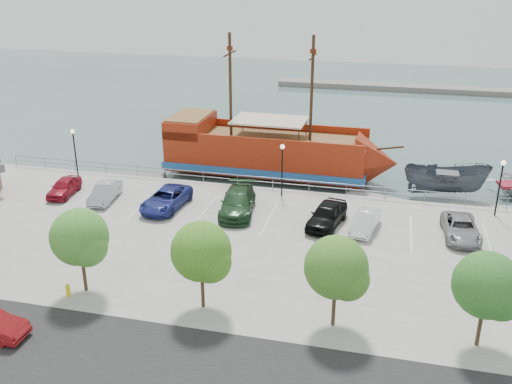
# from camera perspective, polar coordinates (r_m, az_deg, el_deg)

# --- Properties ---
(ground) EXTENTS (160.00, 160.00, 0.00)m
(ground) POSITION_cam_1_polar(r_m,az_deg,el_deg) (40.16, 0.71, -5.14)
(ground) COLOR #304948
(street) EXTENTS (100.00, 8.00, 0.04)m
(street) POSITION_cam_1_polar(r_m,az_deg,el_deg) (26.81, -7.48, -18.47)
(street) COLOR black
(street) RESTS_ON land_slab
(sidewalk) EXTENTS (100.00, 4.00, 0.05)m
(sidewalk) POSITION_cam_1_polar(r_m,az_deg,el_deg) (31.31, -3.52, -11.61)
(sidewalk) COLOR gray
(sidewalk) RESTS_ON land_slab
(seawall_railing) EXTENTS (50.00, 0.06, 1.00)m
(seawall_railing) POSITION_cam_1_polar(r_m,az_deg,el_deg) (46.51, 2.90, 0.81)
(seawall_railing) COLOR slate
(seawall_railing) RESTS_ON land_slab
(far_shore) EXTENTS (40.00, 3.00, 0.80)m
(far_shore) POSITION_cam_1_polar(r_m,az_deg,el_deg) (91.61, 14.96, 10.01)
(far_shore) COLOR gray
(far_shore) RESTS_ON ground
(pirate_ship) EXTENTS (21.17, 6.14, 13.31)m
(pirate_ship) POSITION_cam_1_polar(r_m,az_deg,el_deg) (51.67, 2.73, 3.84)
(pirate_ship) COLOR maroon
(pirate_ship) RESTS_ON ground
(patrol_boat) EXTENTS (7.22, 3.27, 2.71)m
(patrol_boat) POSITION_cam_1_polar(r_m,az_deg,el_deg) (49.78, 18.49, 0.90)
(patrol_boat) COLOR #434A52
(patrol_boat) RESTS_ON ground
(dock_west) EXTENTS (7.82, 3.91, 0.43)m
(dock_west) POSITION_cam_1_polar(r_m,az_deg,el_deg) (52.96, -13.18, 1.42)
(dock_west) COLOR slate
(dock_west) RESTS_ON ground
(dock_mid) EXTENTS (6.66, 3.82, 0.37)m
(dock_mid) POSITION_cam_1_polar(r_m,az_deg,el_deg) (47.61, 12.74, -0.96)
(dock_mid) COLOR gray
(dock_mid) RESTS_ON ground
(dock_east) EXTENTS (6.98, 2.08, 0.40)m
(dock_east) POSITION_cam_1_polar(r_m,az_deg,el_deg) (48.38, 22.93, -1.83)
(dock_east) COLOR gray
(dock_east) RESTS_ON ground
(fire_hydrant) EXTENTS (0.27, 0.27, 0.79)m
(fire_hydrant) POSITION_cam_1_polar(r_m,az_deg,el_deg) (33.76, -18.29, -9.27)
(fire_hydrant) COLOR yellow
(fire_hydrant) RESTS_ON sidewalk
(lamp_post_left) EXTENTS (0.36, 0.36, 4.28)m
(lamp_post_left) POSITION_cam_1_polar(r_m,az_deg,el_deg) (50.90, -17.72, 4.54)
(lamp_post_left) COLOR black
(lamp_post_left) RESTS_ON land_slab
(lamp_post_mid) EXTENTS (0.36, 0.36, 4.28)m
(lamp_post_mid) POSITION_cam_1_polar(r_m,az_deg,el_deg) (44.48, 2.63, 3.12)
(lamp_post_mid) COLOR black
(lamp_post_mid) RESTS_ON land_slab
(lamp_post_right) EXTENTS (0.36, 0.36, 4.28)m
(lamp_post_right) POSITION_cam_1_polar(r_m,az_deg,el_deg) (44.48, 23.29, 1.28)
(lamp_post_right) COLOR black
(lamp_post_right) RESTS_ON land_slab
(tree_c) EXTENTS (3.30, 3.20, 5.00)m
(tree_c) POSITION_cam_1_polar(r_m,az_deg,el_deg) (32.57, -17.06, -4.55)
(tree_c) COLOR #473321
(tree_c) RESTS_ON sidewalk
(tree_d) EXTENTS (3.30, 3.20, 5.00)m
(tree_d) POSITION_cam_1_polar(r_m,az_deg,el_deg) (29.80, -5.28, -6.18)
(tree_d) COLOR #473321
(tree_d) RESTS_ON sidewalk
(tree_e) EXTENTS (3.30, 3.20, 5.00)m
(tree_e) POSITION_cam_1_polar(r_m,az_deg,el_deg) (28.51, 8.29, -7.73)
(tree_e) COLOR #473321
(tree_e) RESTS_ON sidewalk
(tree_f) EXTENTS (3.30, 3.20, 5.00)m
(tree_f) POSITION_cam_1_polar(r_m,az_deg,el_deg) (28.91, 22.37, -8.87)
(tree_f) COLOR #473321
(tree_f) RESTS_ON sidewalk
(parked_car_a) EXTENTS (2.02, 4.15, 1.36)m
(parked_car_a) POSITION_cam_1_polar(r_m,az_deg,el_deg) (47.95, -18.64, 0.50)
(parked_car_a) COLOR maroon
(parked_car_a) RESTS_ON land_slab
(parked_car_b) EXTENTS (1.90, 4.27, 1.36)m
(parked_car_b) POSITION_cam_1_polar(r_m,az_deg,el_deg) (45.88, -14.87, -0.03)
(parked_car_b) COLOR #9A9DA9
(parked_car_b) RESTS_ON land_slab
(parked_car_c) EXTENTS (2.83, 5.46, 1.47)m
(parked_car_c) POSITION_cam_1_polar(r_m,az_deg,el_deg) (43.50, -8.98, -0.69)
(parked_car_c) COLOR navy
(parked_car_c) RESTS_ON land_slab
(parked_car_d) EXTENTS (3.15, 6.05, 1.67)m
(parked_car_d) POSITION_cam_1_polar(r_m,az_deg,el_deg) (42.15, -1.85, -1.03)
(parked_car_d) COLOR #1D3E21
(parked_car_d) RESTS_ON land_slab
(parked_car_e) EXTENTS (2.84, 5.15, 1.66)m
(parked_car_e) POSITION_cam_1_polar(r_m,az_deg,el_deg) (40.40, 7.11, -2.27)
(parked_car_e) COLOR black
(parked_car_e) RESTS_ON land_slab
(parked_car_f) EXTENTS (2.02, 4.22, 1.33)m
(parked_car_f) POSITION_cam_1_polar(r_m,az_deg,el_deg) (40.14, 10.87, -2.93)
(parked_car_f) COLOR white
(parked_car_f) RESTS_ON land_slab
(parked_car_g) EXTENTS (2.54, 4.97, 1.34)m
(parked_car_g) POSITION_cam_1_polar(r_m,az_deg,el_deg) (40.87, 19.81, -3.43)
(parked_car_g) COLOR gray
(parked_car_g) RESTS_ON land_slab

